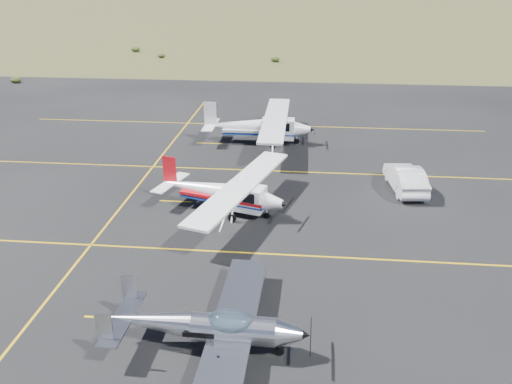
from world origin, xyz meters
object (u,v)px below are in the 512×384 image
(aircraft_cessna, at_px, (223,191))
(sedan, at_px, (405,178))
(aircraft_plain, at_px, (259,126))
(aircraft_low_wing, at_px, (211,327))

(aircraft_cessna, xyz_separation_m, sedan, (10.84, 4.13, -0.45))
(aircraft_cessna, relative_size, sedan, 2.30)
(aircraft_cessna, xyz_separation_m, aircraft_plain, (0.90, 12.51, 0.17))
(aircraft_low_wing, xyz_separation_m, aircraft_plain, (-0.45, 23.88, 0.42))
(aircraft_cessna, relative_size, aircraft_plain, 0.88)
(aircraft_low_wing, bearing_deg, aircraft_plain, 92.69)
(aircraft_low_wing, distance_m, aircraft_cessna, 11.45)
(aircraft_cessna, bearing_deg, sedan, 37.43)
(aircraft_cessna, distance_m, sedan, 11.60)
(aircraft_low_wing, relative_size, aircraft_plain, 0.77)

